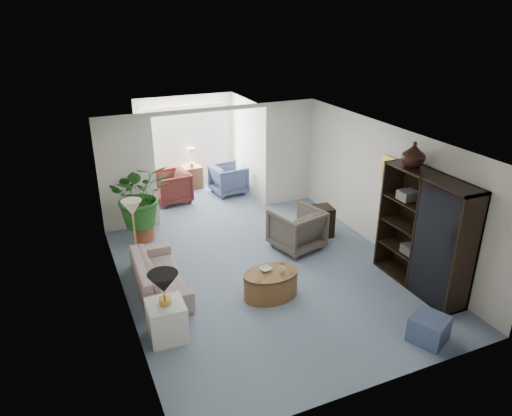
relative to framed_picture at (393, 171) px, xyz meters
name	(u,v)px	position (x,y,z in m)	size (l,w,h in m)	color
floor	(269,276)	(-2.46, 0.10, -1.70)	(6.00, 6.00, 0.00)	#7A8CA1
sunroom_floor	(201,198)	(-2.46, 4.20, -1.70)	(2.60, 2.60, 0.00)	#7A8CA1
back_pier_left	(127,174)	(-4.36, 3.10, -0.45)	(1.20, 0.12, 2.50)	white
back_pier_right	(289,153)	(-0.56, 3.10, -0.45)	(1.20, 0.12, 2.50)	white
back_header	(211,110)	(-2.46, 3.10, 0.75)	(2.60, 0.12, 0.10)	white
window_pane	(186,134)	(-2.46, 5.28, -0.30)	(2.20, 0.02, 1.50)	white
window_blinds	(186,134)	(-2.46, 5.25, -0.30)	(2.20, 0.02, 1.50)	white
framed_picture	(393,171)	(0.00, 0.00, 0.00)	(0.04, 0.50, 0.40)	beige
sofa	(159,274)	(-4.36, 0.48, -1.42)	(1.92, 0.75, 0.56)	#B7AA9A
end_table	(167,321)	(-4.56, -0.87, -1.41)	(0.53, 0.53, 0.59)	white
table_lamp	(163,283)	(-4.56, -0.87, -0.76)	(0.44, 0.44, 0.30)	black
floor_lamp	(132,208)	(-4.59, 1.26, -0.45)	(0.36, 0.36, 0.28)	#F3EBC1
coffee_table	(271,284)	(-2.71, -0.49, -1.47)	(0.95, 0.95, 0.45)	brown
coffee_bowl	(266,269)	(-2.76, -0.39, -1.23)	(0.20, 0.20, 0.05)	silver
coffee_cup	(282,271)	(-2.56, -0.59, -1.20)	(0.11, 0.11, 0.10)	beige
wingback_chair	(297,229)	(-1.51, 0.86, -1.28)	(0.89, 0.92, 0.83)	#5F564B
side_table_dark	(319,222)	(-0.81, 1.16, -1.38)	(0.54, 0.43, 0.64)	black
entertainment_cabinet	(424,233)	(-0.23, -1.22, -0.68)	(0.49, 1.83, 2.04)	black
cabinet_urn	(414,154)	(-0.23, -0.72, 0.54)	(0.40, 0.40, 0.41)	black
ottoman	(429,329)	(-1.09, -2.45, -1.51)	(0.48, 0.48, 0.39)	slate
plant_pot	(144,232)	(-4.23, 2.46, -1.54)	(0.40, 0.40, 0.32)	#A54930
house_plant	(140,195)	(-4.23, 2.46, -0.70)	(1.23, 1.06, 1.36)	#266021
sunroom_chair_blue	(229,179)	(-1.68, 4.24, -1.32)	(0.80, 0.83, 0.75)	slate
sunroom_chair_maroon	(171,187)	(-3.18, 4.24, -1.31)	(0.83, 0.85, 0.77)	maroon
sunroom_table	(192,177)	(-2.43, 4.99, -1.41)	(0.48, 0.37, 0.59)	brown
shelf_clutter	(422,223)	(-0.28, -1.19, -0.50)	(0.30, 1.07, 1.06)	#2C2622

